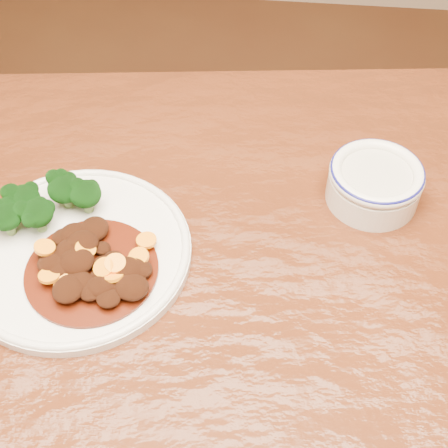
# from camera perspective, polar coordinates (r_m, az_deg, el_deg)

# --- Properties ---
(dining_table) EXTENTS (1.60, 1.08, 0.75)m
(dining_table) POSITION_cam_1_polar(r_m,az_deg,el_deg) (0.72, 1.12, -12.83)
(dining_table) COLOR #50220E
(dining_table) RESTS_ON ground
(dinner_plate) EXTENTS (0.26, 0.26, 0.02)m
(dinner_plate) POSITION_cam_1_polar(r_m,az_deg,el_deg) (0.72, -13.31, -2.50)
(dinner_plate) COLOR white
(dinner_plate) RESTS_ON dining_table
(broccoli_florets) EXTENTS (0.12, 0.09, 0.04)m
(broccoli_florets) POSITION_cam_1_polar(r_m,az_deg,el_deg) (0.74, -16.02, 1.97)
(broccoli_florets) COLOR #6C914B
(broccoli_florets) RESTS_ON dinner_plate
(mince_stew) EXTENTS (0.15, 0.15, 0.03)m
(mince_stew) POSITION_cam_1_polar(r_m,az_deg,el_deg) (0.69, -12.24, -3.76)
(mince_stew) COLOR #471707
(mince_stew) RESTS_ON dinner_plate
(dip_bowl) EXTENTS (0.11, 0.11, 0.05)m
(dip_bowl) POSITION_cam_1_polar(r_m,az_deg,el_deg) (0.77, 13.61, 3.76)
(dip_bowl) COLOR silver
(dip_bowl) RESTS_ON dining_table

